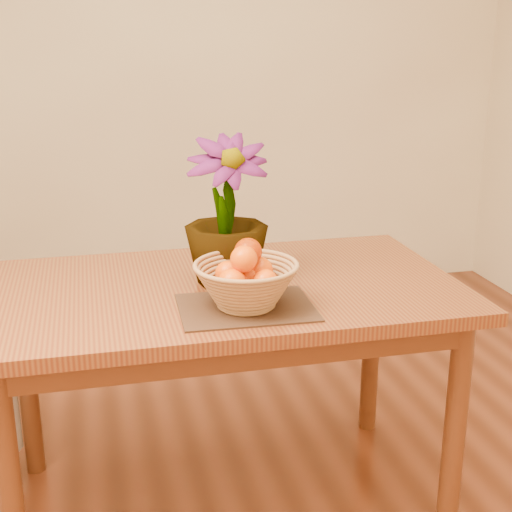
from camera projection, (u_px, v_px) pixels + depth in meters
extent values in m
cube|color=#FFEEC2|center=(152.00, 56.00, 3.75)|extent=(4.00, 0.02, 2.70)
cube|color=brown|center=(224.00, 291.00, 2.13)|extent=(1.40, 0.80, 0.04)
cube|color=#502812|center=(224.00, 310.00, 2.15)|extent=(1.28, 0.68, 0.08)
cylinder|color=#502812|center=(10.00, 491.00, 1.81)|extent=(0.06, 0.06, 0.71)
cylinder|color=#502812|center=(455.00, 431.00, 2.08)|extent=(0.06, 0.06, 0.71)
cylinder|color=#502812|center=(27.00, 378.00, 2.40)|extent=(0.06, 0.06, 0.71)
cylinder|color=#502812|center=(371.00, 343.00, 2.67)|extent=(0.06, 0.06, 0.71)
cube|color=#3C2316|center=(246.00, 307.00, 1.94)|extent=(0.37, 0.28, 0.01)
cylinder|color=#A77745|center=(246.00, 305.00, 1.94)|extent=(0.14, 0.14, 0.01)
sphere|color=#FD5904|center=(246.00, 279.00, 1.91)|extent=(0.06, 0.06, 0.06)
sphere|color=#FD5904|center=(259.00, 270.00, 1.96)|extent=(0.08, 0.08, 0.08)
sphere|color=#FD5904|center=(228.00, 273.00, 1.95)|extent=(0.07, 0.07, 0.07)
sphere|color=#FD5904|center=(232.00, 283.00, 1.86)|extent=(0.08, 0.08, 0.08)
sphere|color=#FD5904|center=(265.00, 282.00, 1.88)|extent=(0.07, 0.07, 0.07)
sphere|color=#FD5904|center=(248.00, 252.00, 1.92)|extent=(0.08, 0.08, 0.08)
sphere|color=#FD5904|center=(244.00, 259.00, 1.86)|extent=(0.07, 0.07, 0.07)
sphere|color=#FD5904|center=(248.00, 252.00, 1.92)|extent=(0.08, 0.08, 0.08)
imported|color=#134514|center=(226.00, 212.00, 2.08)|extent=(0.27, 0.27, 0.44)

